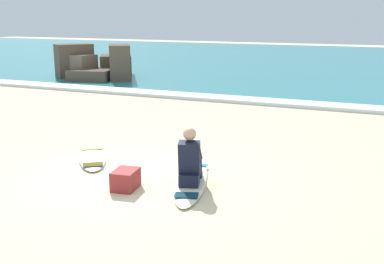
{
  "coord_description": "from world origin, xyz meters",
  "views": [
    {
      "loc": [
        4.11,
        -6.84,
        2.79
      ],
      "look_at": [
        0.5,
        1.51,
        0.55
      ],
      "focal_mm": 45.27,
      "sensor_mm": 36.0,
      "label": 1
    }
  ],
  "objects_px": {
    "surfer_seated": "(190,162)",
    "surfboard_main": "(191,180)",
    "beach_bag": "(126,180)",
    "surfboard_spare_near": "(92,157)"
  },
  "relations": [
    {
      "from": "surfer_seated",
      "to": "surfboard_main",
      "type": "bearing_deg",
      "value": 108.83
    },
    {
      "from": "surfboard_main",
      "to": "surfer_seated",
      "type": "bearing_deg",
      "value": -71.17
    },
    {
      "from": "surfboard_main",
      "to": "beach_bag",
      "type": "height_order",
      "value": "beach_bag"
    },
    {
      "from": "surfer_seated",
      "to": "beach_bag",
      "type": "bearing_deg",
      "value": -151.93
    },
    {
      "from": "surfboard_spare_near",
      "to": "beach_bag",
      "type": "height_order",
      "value": "beach_bag"
    },
    {
      "from": "surfer_seated",
      "to": "surfboard_spare_near",
      "type": "relative_size",
      "value": 0.53
    },
    {
      "from": "surfer_seated",
      "to": "beach_bag",
      "type": "distance_m",
      "value": 1.09
    },
    {
      "from": "surfboard_main",
      "to": "surfboard_spare_near",
      "type": "bearing_deg",
      "value": 169.49
    },
    {
      "from": "surfboard_spare_near",
      "to": "beach_bag",
      "type": "relative_size",
      "value": 3.7
    },
    {
      "from": "beach_bag",
      "to": "surfboard_spare_near",
      "type": "bearing_deg",
      "value": 141.27
    }
  ]
}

